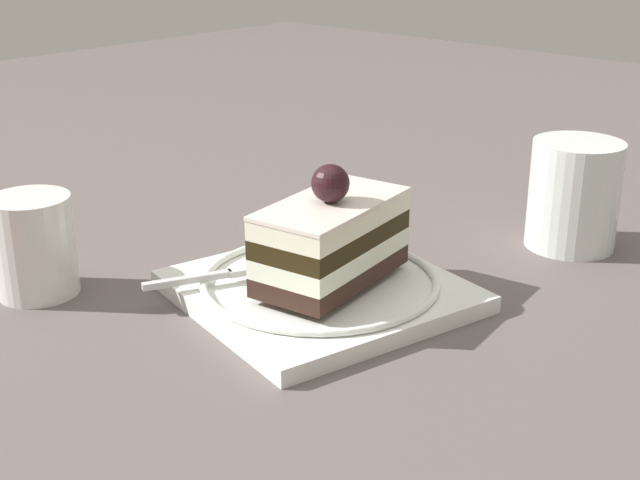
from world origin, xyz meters
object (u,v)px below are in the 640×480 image
cake_slice (331,238)px  dessert_plate (320,288)px  drink_glass_near (35,252)px  drink_glass_far (573,199)px  fork (219,275)px

cake_slice → dessert_plate: bearing=-73.0°
dessert_plate → drink_glass_near: drink_glass_near is taller
drink_glass_near → drink_glass_far: drink_glass_far is taller
fork → drink_glass_near: drink_glass_near is taller
cake_slice → drink_glass_near: 0.23m
dessert_plate → cake_slice: cake_slice is taller
dessert_plate → fork: bearing=-45.5°
fork → drink_glass_far: (-0.29, 0.14, 0.02)m
cake_slice → drink_glass_far: bearing=161.1°
cake_slice → fork: size_ratio=1.30×
drink_glass_far → cake_slice: bearing=-18.9°
fork → drink_glass_far: size_ratio=1.08×
cake_slice → fork: (0.06, -0.06, -0.03)m
dessert_plate → drink_glass_near: size_ratio=2.94×
drink_glass_near → dessert_plate: bearing=129.0°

